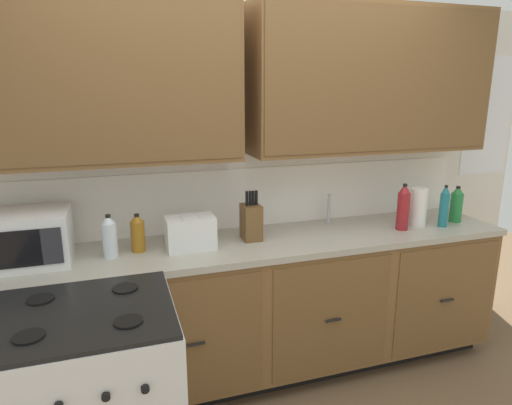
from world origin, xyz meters
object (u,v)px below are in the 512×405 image
microwave (22,238)px  bottle_amber (138,233)px  toaster (190,232)px  bottle_green (456,204)px  bottle_clear (110,237)px  bottle_teal (444,206)px  paper_towel_roll (418,207)px  knife_block (251,221)px  bottle_red (403,207)px

microwave → bottle_amber: microwave is taller
toaster → bottle_green: bottle_green is taller
bottle_amber → bottle_clear: bearing=-161.8°
microwave → bottle_teal: (2.59, -0.15, -0.00)m
paper_towel_roll → bottle_teal: bearing=-25.5°
microwave → bottle_amber: (0.59, -0.00, -0.03)m
microwave → paper_towel_roll: 2.44m
bottle_teal → toaster: bearing=176.4°
microwave → bottle_clear: size_ratio=1.96×
toaster → knife_block: size_ratio=0.90×
bottle_red → bottle_clear: bearing=177.8°
microwave → bottle_green: microwave is taller
bottle_clear → bottle_amber: size_ratio=1.10×
knife_block → bottle_red: knife_block is taller
bottle_teal → microwave: bearing=176.6°
toaster → bottle_red: size_ratio=0.91×
paper_towel_roll → bottle_teal: 0.17m
microwave → paper_towel_roll: microwave is taller
bottle_clear → paper_towel_roll: bearing=-0.8°
bottle_green → microwave: bearing=178.2°
microwave → bottle_amber: 0.59m
toaster → knife_block: bearing=5.7°
bottle_clear → bottle_teal: bottle_teal is taller
toaster → bottle_teal: bearing=-3.6°
bottle_amber → knife_block: bearing=-0.4°
toaster → bottle_clear: size_ratio=1.14×
toaster → knife_block: (0.38, 0.04, 0.02)m
paper_towel_roll → bottle_green: bearing=-1.0°
paper_towel_roll → microwave: bearing=178.1°
knife_block → bottle_teal: knife_block is taller
bottle_red → bottle_green: bearing=4.7°
bottle_red → toaster: bearing=176.7°
knife_block → bottle_amber: 0.68m
knife_block → paper_towel_roll: (1.16, -0.07, 0.01)m
bottle_red → bottle_amber: bearing=175.9°
bottle_clear → bottle_red: 1.85m
toaster → bottle_amber: size_ratio=1.26×
bottle_green → bottle_amber: 2.16m
knife_block → paper_towel_roll: bearing=-3.6°
bottle_teal → bottle_amber: (-1.99, 0.15, -0.03)m
bottle_clear → bottle_green: (2.31, -0.03, 0.00)m
bottle_red → bottle_teal: bearing=-5.4°
microwave → bottle_green: 2.75m
paper_towel_roll → bottle_amber: bearing=177.6°
toaster → bottle_teal: size_ratio=0.98×
knife_block → bottle_green: size_ratio=1.22×
bottle_clear → knife_block: bearing=3.1°
microwave → knife_block: knife_block is taller
microwave → bottle_teal: 2.59m
toaster → bottle_red: (1.40, -0.08, 0.06)m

